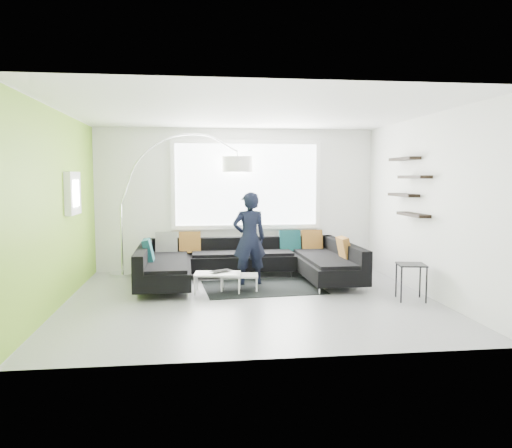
{
  "coord_description": "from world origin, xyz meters",
  "views": [
    {
      "loc": [
        -0.83,
        -7.37,
        1.85
      ],
      "look_at": [
        0.19,
        0.9,
        1.06
      ],
      "focal_mm": 35.0,
      "sensor_mm": 36.0,
      "label": 1
    }
  ],
  "objects_px": {
    "arc_lamp": "(121,205)",
    "coffee_table": "(229,282)",
    "laptop": "(223,272)",
    "side_table": "(411,282)",
    "person": "(249,239)",
    "sectional_sofa": "(247,263)"
  },
  "relations": [
    {
      "from": "sectional_sofa",
      "to": "arc_lamp",
      "type": "xyz_separation_m",
      "value": [
        -2.26,
        0.93,
        0.98
      ]
    },
    {
      "from": "arc_lamp",
      "to": "person",
      "type": "relative_size",
      "value": 1.67
    },
    {
      "from": "sectional_sofa",
      "to": "laptop",
      "type": "distance_m",
      "value": 0.77
    },
    {
      "from": "coffee_table",
      "to": "person",
      "type": "height_order",
      "value": "person"
    },
    {
      "from": "side_table",
      "to": "laptop",
      "type": "distance_m",
      "value": 2.92
    },
    {
      "from": "arc_lamp",
      "to": "side_table",
      "type": "relative_size",
      "value": 4.83
    },
    {
      "from": "arc_lamp",
      "to": "side_table",
      "type": "height_order",
      "value": "arc_lamp"
    },
    {
      "from": "laptop",
      "to": "coffee_table",
      "type": "bearing_deg",
      "value": -22.02
    },
    {
      "from": "side_table",
      "to": "person",
      "type": "distance_m",
      "value": 2.74
    },
    {
      "from": "side_table",
      "to": "coffee_table",
      "type": "bearing_deg",
      "value": 160.76
    },
    {
      "from": "arc_lamp",
      "to": "coffee_table",
      "type": "bearing_deg",
      "value": -33.21
    },
    {
      "from": "side_table",
      "to": "laptop",
      "type": "relative_size",
      "value": 1.26
    },
    {
      "from": "arc_lamp",
      "to": "laptop",
      "type": "relative_size",
      "value": 6.06
    },
    {
      "from": "coffee_table",
      "to": "side_table",
      "type": "bearing_deg",
      "value": -13.03
    },
    {
      "from": "coffee_table",
      "to": "arc_lamp",
      "type": "xyz_separation_m",
      "value": [
        -1.89,
        1.53,
        1.18
      ]
    },
    {
      "from": "arc_lamp",
      "to": "laptop",
      "type": "height_order",
      "value": "arc_lamp"
    },
    {
      "from": "sectional_sofa",
      "to": "person",
      "type": "height_order",
      "value": "person"
    },
    {
      "from": "sectional_sofa",
      "to": "side_table",
      "type": "height_order",
      "value": "sectional_sofa"
    },
    {
      "from": "sectional_sofa",
      "to": "arc_lamp",
      "type": "bearing_deg",
      "value": 156.64
    },
    {
      "from": "coffee_table",
      "to": "laptop",
      "type": "xyz_separation_m",
      "value": [
        -0.09,
        -0.02,
        0.17
      ]
    },
    {
      "from": "coffee_table",
      "to": "laptop",
      "type": "height_order",
      "value": "laptop"
    },
    {
      "from": "sectional_sofa",
      "to": "arc_lamp",
      "type": "relative_size",
      "value": 1.4
    }
  ]
}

